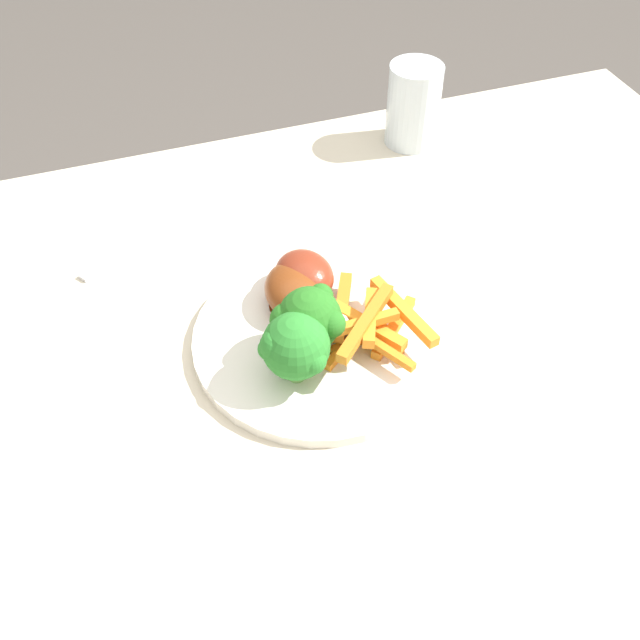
# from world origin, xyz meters

# --- Properties ---
(dining_table) EXTENTS (1.18, 0.85, 0.76)m
(dining_table) POSITION_xyz_m (0.00, 0.00, 0.66)
(dining_table) COLOR beige
(dining_table) RESTS_ON ground_plane
(dinner_plate) EXTENTS (0.25, 0.25, 0.01)m
(dinner_plate) POSITION_xyz_m (-0.00, -0.04, 0.76)
(dinner_plate) COLOR white
(dinner_plate) RESTS_ON dining_table
(broccoli_floret_front) EXTENTS (0.07, 0.06, 0.07)m
(broccoli_floret_front) POSITION_xyz_m (0.01, -0.03, 0.82)
(broccoli_floret_front) COLOR #72AC52
(broccoli_floret_front) RESTS_ON dinner_plate
(broccoli_floret_middle) EXTENTS (0.06, 0.06, 0.07)m
(broccoli_floret_middle) POSITION_xyz_m (0.04, 0.00, 0.81)
(broccoli_floret_middle) COLOR #7BB55B
(broccoli_floret_middle) RESTS_ON dinner_plate
(carrot_fries_pile) EXTENTS (0.12, 0.14, 0.04)m
(carrot_fries_pile) POSITION_xyz_m (-0.05, -0.02, 0.79)
(carrot_fries_pile) COLOR orange
(carrot_fries_pile) RESTS_ON dinner_plate
(chicken_drumstick_near) EXTENTS (0.07, 0.12, 0.04)m
(chicken_drumstick_near) POSITION_xyz_m (-0.01, -0.10, 0.79)
(chicken_drumstick_near) COLOR #571A0F
(chicken_drumstick_near) RESTS_ON dinner_plate
(chicken_drumstick_far) EXTENTS (0.07, 0.13, 0.04)m
(chicken_drumstick_far) POSITION_xyz_m (0.01, -0.09, 0.79)
(chicken_drumstick_far) COLOR #511F0C
(chicken_drumstick_far) RESTS_ON dinner_plate
(fork) EXTENTS (0.16, 0.12, 0.00)m
(fork) POSITION_xyz_m (0.13, -0.26, 0.76)
(fork) COLOR silver
(fork) RESTS_ON dining_table
(water_glass) EXTENTS (0.07, 0.07, 0.11)m
(water_glass) POSITION_xyz_m (-0.23, -0.34, 0.81)
(water_glass) COLOR silver
(water_glass) RESTS_ON dining_table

